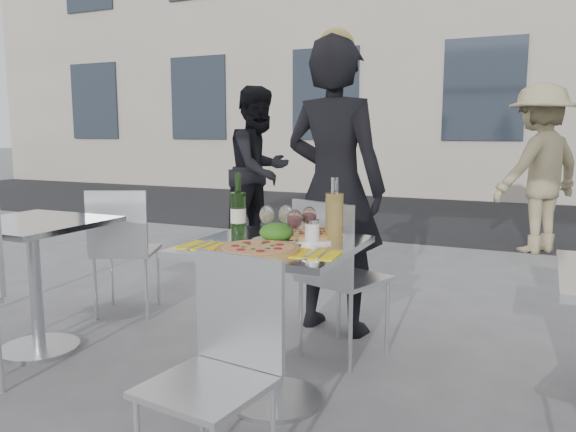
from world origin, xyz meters
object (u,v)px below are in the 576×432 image
at_px(sugar_shaker, 312,232).
at_px(wineglass_red_a, 295,220).
at_px(main_table, 274,289).
at_px(wineglass_white_b, 286,216).
at_px(pedestrian_a, 260,170).
at_px(napkin_left, 203,245).
at_px(pizza_far, 309,235).
at_px(salad_plate, 276,234).
at_px(chair_near, 222,356).
at_px(wine_bottle, 238,211).
at_px(wineglass_white_a, 267,216).
at_px(pedestrian_b, 539,169).
at_px(pizza_near, 258,249).
at_px(napkin_right, 316,254).
at_px(woman_diner, 334,188).
at_px(wineglass_red_b, 309,217).
at_px(side_chair_lfar, 122,242).
at_px(carafe, 334,216).
at_px(chair_far, 334,266).
at_px(side_table_left, 34,258).

height_order(sugar_shaker, wineglass_red_a, wineglass_red_a).
distance_m(main_table, wineglass_white_b, 0.33).
height_order(pedestrian_a, napkin_left, pedestrian_a).
height_order(pizza_far, salad_plate, salad_plate).
height_order(chair_near, wine_bottle, wine_bottle).
bearing_deg(wineglass_white_a, pedestrian_b, 75.21).
bearing_deg(pizza_near, napkin_right, 9.92).
distance_m(woman_diner, pedestrian_b, 3.30).
xyz_separation_m(chair_near, napkin_right, (0.15, 0.49, 0.27)).
height_order(sugar_shaker, wineglass_red_b, wineglass_red_b).
height_order(wineglass_white_a, wineglass_red_a, same).
relative_size(woman_diner, sugar_shaker, 16.81).
height_order(main_table, wineglass_red_b, wineglass_red_b).
distance_m(main_table, pedestrian_b, 4.28).
xyz_separation_m(side_chair_lfar, pedestrian_a, (-0.15, 2.27, 0.34)).
distance_m(chair_near, wineglass_white_b, 0.84).
xyz_separation_m(main_table, wineglass_white_a, (-0.06, 0.05, 0.32)).
xyz_separation_m(woman_diner, carafe, (0.33, -0.91, -0.03)).
xyz_separation_m(pedestrian_b, carafe, (-0.78, -4.02, 0.00)).
bearing_deg(main_table, wine_bottle, 153.21).
bearing_deg(wineglass_red_b, chair_near, -90.81).
distance_m(pedestrian_b, carafe, 4.09).
relative_size(chair_far, sugar_shaker, 8.24).
xyz_separation_m(pizza_near, carafe, (0.21, 0.32, 0.11)).
distance_m(side_table_left, pizza_near, 1.55).
bearing_deg(wineglass_red_b, napkin_left, -142.16).
xyz_separation_m(wineglass_white_a, wineglass_white_b, (0.08, 0.04, 0.00)).
bearing_deg(wineglass_red_b, chair_far, 95.85).
distance_m(side_chair_lfar, wineglass_red_b, 1.73).
relative_size(pedestrian_b, wineglass_white_b, 11.02).
xyz_separation_m(pizza_far, wineglass_red_b, (0.03, -0.07, 0.09)).
bearing_deg(salad_plate, wineglass_red_b, 32.50).
distance_m(pedestrian_a, wineglass_red_a, 3.43).
bearing_deg(wineglass_red_a, woman_diner, 100.65).
relative_size(pizza_near, napkin_right, 1.72).
relative_size(woman_diner, wineglass_white_a, 11.42).
relative_size(wine_bottle, carafe, 1.02).
bearing_deg(wine_bottle, napkin_left, -89.09).
relative_size(side_table_left, wineglass_red_b, 4.76).
xyz_separation_m(pizza_near, napkin_left, (-0.27, 0.00, -0.01)).
height_order(pizza_near, wine_bottle, wine_bottle).
xyz_separation_m(pedestrian_a, wine_bottle, (1.36, -2.83, 0.01)).
xyz_separation_m(main_table, woman_diner, (-0.09, 1.03, 0.36)).
height_order(main_table, pedestrian_a, pedestrian_a).
xyz_separation_m(main_table, pizza_far, (0.10, 0.17, 0.23)).
distance_m(chair_far, pizza_far, 0.47).
bearing_deg(pizza_far, wineglass_red_a, -87.24).
xyz_separation_m(side_table_left, carafe, (1.74, 0.13, 0.33)).
xyz_separation_m(pizza_far, sugar_shaker, (0.07, -0.12, 0.04)).
bearing_deg(chair_near, salad_plate, 106.95).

